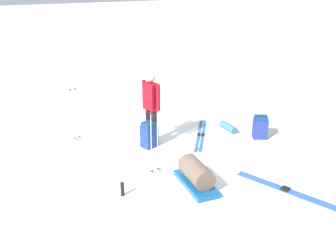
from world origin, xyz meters
TOP-DOWN VIEW (x-y plane):
  - ground_plane at (0.00, 0.00)m, footprint 80.00×80.00m
  - skier_standing at (0.10, -0.72)m, footprint 0.32×0.54m
  - ski_pair_near at (-1.16, -0.71)m, footprint 1.13×1.70m
  - ski_pair_far at (-1.42, 2.14)m, footprint 1.01×1.84m
  - backpack_large_dark at (0.20, -0.61)m, footprint 0.40×0.38m
  - backpack_bright at (-2.40, -0.05)m, footprint 0.41×0.38m
  - ski_poles_planted_near at (0.53, 0.58)m, footprint 0.22×0.12m
  - ski_poles_planted_far at (1.64, -1.64)m, footprint 0.18×0.10m
  - gear_sled at (0.01, 1.35)m, footprint 0.47×1.13m
  - sleeping_mat_rolled at (-1.95, -0.73)m, footprint 0.22×0.56m
  - thermos_bottle at (1.37, 1.15)m, footprint 0.07×0.07m

SIDE VIEW (x-z plane):
  - ground_plane at x=0.00m, z-range 0.00..0.00m
  - ski_pair_far at x=-1.42m, z-range -0.01..0.04m
  - ski_pair_near at x=-1.16m, z-range -0.01..0.04m
  - sleeping_mat_rolled at x=-1.95m, z-range 0.00..0.18m
  - thermos_bottle at x=1.37m, z-range 0.00..0.26m
  - gear_sled at x=0.01m, z-range -0.02..0.47m
  - backpack_bright at x=-2.40m, z-range -0.01..0.55m
  - backpack_large_dark at x=0.20m, z-range -0.01..0.59m
  - ski_poles_planted_far at x=1.64m, z-range 0.07..1.34m
  - ski_poles_planted_near at x=0.53m, z-range 0.07..1.37m
  - skier_standing at x=0.10m, z-range 0.10..1.80m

